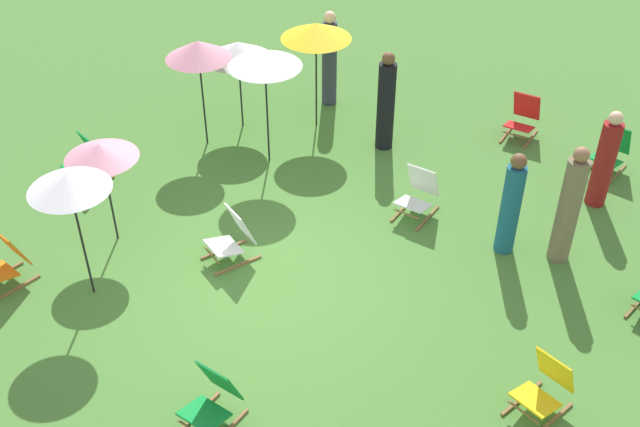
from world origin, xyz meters
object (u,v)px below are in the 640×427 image
(deckchair_0, at_px, (213,400))
(deckchair_7, at_px, (233,237))
(deckchair_6, at_px, (87,161))
(person_3, at_px, (605,161))
(umbrella_3, at_px, (238,50))
(umbrella_4, at_px, (101,151))
(deckchair_4, at_px, (545,387))
(person_0, at_px, (386,103))
(umbrella_2, at_px, (198,50))
(deckchair_9, at_px, (418,194))
(deckchair_8, at_px, (523,118))
(umbrella_0, at_px, (265,60))
(umbrella_1, at_px, (316,31))
(deckchair_10, at_px, (610,151))
(umbrella_5, at_px, (68,182))
(deckchair_5, at_px, (5,261))
(person_2, at_px, (569,208))
(person_4, at_px, (329,60))
(person_1, at_px, (511,206))

(deckchair_0, bearing_deg, deckchair_7, 125.64)
(deckchair_6, xyz_separation_m, person_3, (6.82, 4.75, 0.41))
(umbrella_3, height_order, umbrella_4, umbrella_3)
(deckchair_4, height_order, person_0, person_0)
(umbrella_2, bearing_deg, deckchair_9, 8.63)
(deckchair_8, bearing_deg, deckchair_6, -138.82)
(person_0, bearing_deg, deckchair_9, -132.26)
(umbrella_0, distance_m, umbrella_3, 1.37)
(deckchair_9, distance_m, umbrella_2, 4.38)
(umbrella_2, relative_size, umbrella_4, 1.18)
(deckchair_6, height_order, umbrella_1, umbrella_1)
(deckchair_9, relative_size, umbrella_2, 0.42)
(deckchair_10, bearing_deg, person_0, -152.31)
(umbrella_1, bearing_deg, deckchair_8, 33.22)
(umbrella_1, bearing_deg, deckchair_10, 22.46)
(person_0, height_order, person_3, person_0)
(umbrella_5, height_order, person_3, umbrella_5)
(deckchair_5, xyz_separation_m, person_2, (5.75, 5.40, 0.53))
(umbrella_0, xyz_separation_m, umbrella_5, (0.38, -4.05, -0.04))
(deckchair_0, relative_size, deckchair_8, 1.00)
(deckchair_8, xyz_separation_m, umbrella_5, (-2.60, -7.55, 1.49))
(person_4, bearing_deg, person_2, -104.98)
(deckchair_5, distance_m, person_1, 7.16)
(deckchair_0, height_order, umbrella_5, umbrella_5)
(person_1, bearing_deg, umbrella_2, -50.55)
(person_0, distance_m, person_1, 3.30)
(deckchair_6, relative_size, person_2, 0.44)
(deckchair_4, distance_m, person_0, 6.06)
(umbrella_1, xyz_separation_m, person_3, (5.04, 0.95, -1.08))
(deckchair_8, bearing_deg, deckchair_9, -101.50)
(deckchair_10, xyz_separation_m, person_4, (-5.15, -1.16, 0.53))
(deckchair_6, xyz_separation_m, deckchair_9, (4.76, 2.69, 0.00))
(deckchair_10, bearing_deg, umbrella_2, -148.07)
(umbrella_5, bearing_deg, deckchair_8, 71.00)
(umbrella_4, height_order, person_0, person_0)
(umbrella_5, bearing_deg, deckchair_7, 61.00)
(deckchair_8, distance_m, person_1, 3.40)
(deckchair_6, distance_m, person_0, 5.13)
(person_2, bearing_deg, deckchair_6, 175.55)
(umbrella_4, relative_size, person_3, 1.00)
(deckchair_8, height_order, person_0, person_0)
(deckchair_9, height_order, umbrella_4, umbrella_4)
(person_1, height_order, person_3, person_1)
(deckchair_4, bearing_deg, person_0, 153.21)
(person_0, bearing_deg, deckchair_8, -45.24)
(deckchair_10, distance_m, umbrella_4, 8.27)
(deckchair_7, distance_m, umbrella_0, 3.06)
(umbrella_4, bearing_deg, deckchair_7, 25.40)
(person_2, relative_size, person_4, 1.02)
(deckchair_4, distance_m, umbrella_2, 7.70)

